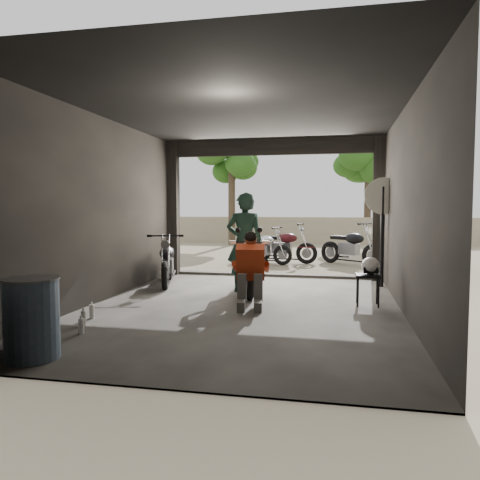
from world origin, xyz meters
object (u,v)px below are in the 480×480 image
at_px(outside_bike_b, 283,243).
at_px(rider, 245,243).
at_px(sign_post, 383,214).
at_px(oil_drum, 32,320).
at_px(mechanic, 250,272).
at_px(outside_bike_a, 262,245).
at_px(left_bike, 167,259).
at_px(outside_bike_c, 351,244).
at_px(helmet, 371,266).
at_px(stool, 368,279).
at_px(main_bike, 247,266).

distance_m(outside_bike_b, rider, 4.86).
bearing_deg(sign_post, oil_drum, -103.22).
relative_size(mechanic, oil_drum, 1.37).
distance_m(outside_bike_a, rider, 4.53).
bearing_deg(outside_bike_b, rider, -175.41).
distance_m(outside_bike_a, sign_post, 4.67).
distance_m(left_bike, oil_drum, 4.92).
bearing_deg(outside_bike_c, helmet, -140.58).
bearing_deg(helmet, rider, 168.03).
bearing_deg(helmet, sign_post, 87.92).
xyz_separation_m(outside_bike_b, stool, (2.04, -5.74, -0.13)).
bearing_deg(main_bike, left_bike, 143.04).
xyz_separation_m(rider, stool, (2.24, -0.90, -0.50)).
height_order(helmet, oil_drum, oil_drum).
height_order(left_bike, mechanic, mechanic).
bearing_deg(left_bike, rider, -31.82).
bearing_deg(helmet, outside_bike_b, 118.51).
height_order(outside_bike_c, rider, rider).
height_order(outside_bike_c, oil_drum, outside_bike_c).
height_order(outside_bike_c, stool, outside_bike_c).
bearing_deg(helmet, outside_bike_a, 124.89).
bearing_deg(outside_bike_c, left_bike, 175.35).
relative_size(outside_bike_b, helmet, 5.55).
xyz_separation_m(outside_bike_c, sign_post, (0.52, -3.67, 0.89)).
bearing_deg(oil_drum, left_bike, 93.69).
relative_size(outside_bike_a, outside_bike_b, 0.92).
bearing_deg(rider, outside_bike_c, -125.22).
height_order(outside_bike_a, helmet, outside_bike_a).
distance_m(outside_bike_c, mechanic, 6.40).
distance_m(outside_bike_b, sign_post, 4.59).
bearing_deg(sign_post, mechanic, -108.94).
height_order(outside_bike_c, helmet, outside_bike_c).
height_order(outside_bike_a, mechanic, mechanic).
bearing_deg(mechanic, stool, 7.44).
relative_size(outside_bike_a, oil_drum, 1.81).
height_order(rider, helmet, rider).
height_order(rider, oil_drum, rider).
distance_m(main_bike, oil_drum, 4.48).
height_order(stool, helmet, helmet).
height_order(stool, sign_post, sign_post).
distance_m(rider, stool, 2.47).
relative_size(outside_bike_b, sign_post, 0.78).
bearing_deg(helmet, stool, -121.55).
bearing_deg(main_bike, rider, 93.50).
bearing_deg(left_bike, sign_post, -9.16).
relative_size(mechanic, stool, 2.24).
bearing_deg(left_bike, main_bike, -37.50).
bearing_deg(outside_bike_b, left_bike, 162.82).
distance_m(helmet, oil_drum, 5.18).
xyz_separation_m(outside_bike_c, mechanic, (-1.75, -6.16, -0.01)).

